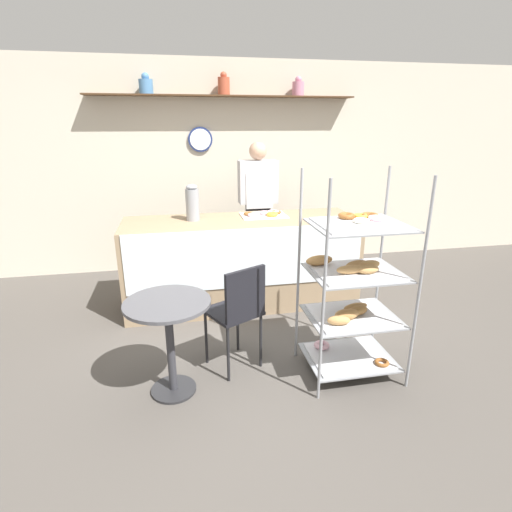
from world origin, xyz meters
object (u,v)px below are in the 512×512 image
Objects in this scene: cafe_chair at (239,307)px; donut_tray_counter at (265,214)px; pastry_rack at (353,289)px; cafe_table at (169,326)px; person_worker at (258,208)px; coffee_carafe at (192,203)px.

cafe_chair is 1.84× the size of donut_tray_counter.
donut_tray_counter is (-0.34, 1.59, 0.26)m from pastry_rack.
pastry_rack reaches higher than donut_tray_counter.
cafe_table is 0.82× the size of cafe_chair.
coffee_carafe is (-0.81, -0.58, 0.20)m from person_worker.
cafe_table is 1.96× the size of coffee_carafe.
cafe_table is 1.51× the size of donut_tray_counter.
cafe_table is at bearing -99.89° from coffee_carafe.
donut_tray_counter reaches higher than cafe_chair.
coffee_carafe reaches higher than cafe_table.
donut_tray_counter reaches higher than cafe_table.
person_worker reaches higher than coffee_carafe.
person_worker reaches higher than cafe_chair.
cafe_chair is at bearing -110.22° from donut_tray_counter.
coffee_carafe is at bearing 126.34° from pastry_rack.
pastry_rack is at bearing -77.78° from donut_tray_counter.
pastry_rack is 1.95m from coffee_carafe.
person_worker is at bearing 98.50° from pastry_rack.
pastry_rack reaches higher than coffee_carafe.
pastry_rack reaches higher than cafe_table.
coffee_carafe is at bearing -144.53° from person_worker.
person_worker reaches higher than cafe_table.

